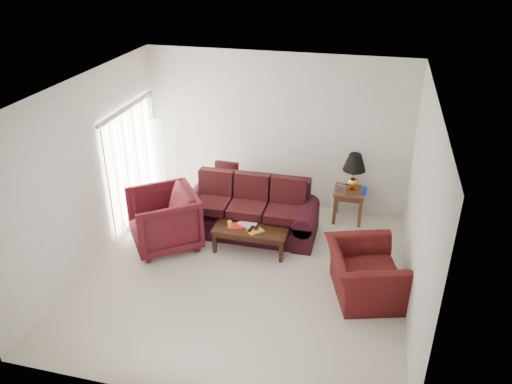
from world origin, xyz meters
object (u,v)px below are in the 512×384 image
(coffee_table, at_px, (251,238))
(floor_lamp, at_px, (158,162))
(sofa, at_px, (249,209))
(armchair_left, at_px, (164,219))
(end_table, at_px, (348,205))
(armchair_right, at_px, (364,273))

(coffee_table, bearing_deg, floor_lamp, 170.56)
(sofa, relative_size, coffee_table, 1.93)
(floor_lamp, xyz_separation_m, armchair_left, (0.72, -1.49, -0.36))
(floor_lamp, xyz_separation_m, coffee_table, (2.20, -1.26, -0.65))
(end_table, bearing_deg, coffee_table, -137.12)
(armchair_left, bearing_deg, coffee_table, 62.24)
(sofa, distance_m, coffee_table, 0.60)
(sofa, height_order, floor_lamp, floor_lamp)
(end_table, relative_size, floor_lamp, 0.36)
(armchair_right, distance_m, coffee_table, 2.08)
(coffee_table, bearing_deg, sofa, 129.55)
(armchair_left, distance_m, armchair_right, 3.44)
(armchair_right, bearing_deg, floor_lamp, 46.73)
(armchair_left, distance_m, coffee_table, 1.53)
(armchair_left, height_order, armchair_right, armchair_left)
(sofa, relative_size, end_table, 3.89)
(end_table, bearing_deg, floor_lamp, -177.64)
(sofa, bearing_deg, armchair_left, -146.03)
(floor_lamp, height_order, armchair_left, floor_lamp)
(sofa, bearing_deg, armchair_right, -27.13)
(sofa, height_order, end_table, sofa)
(sofa, distance_m, floor_lamp, 2.19)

